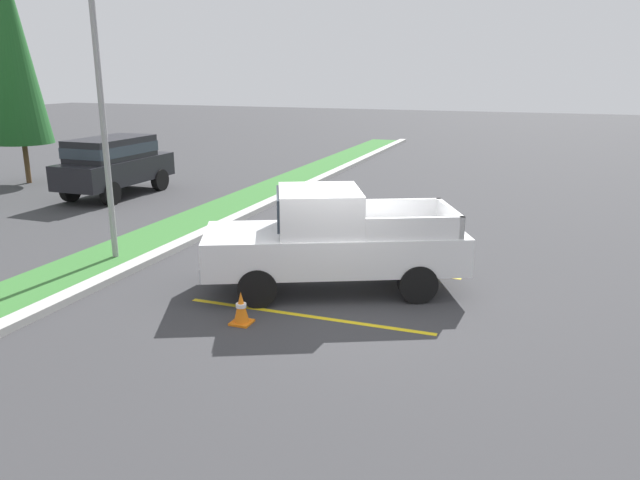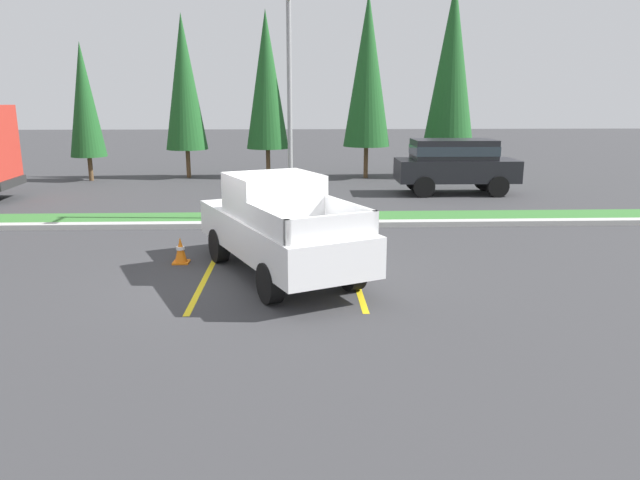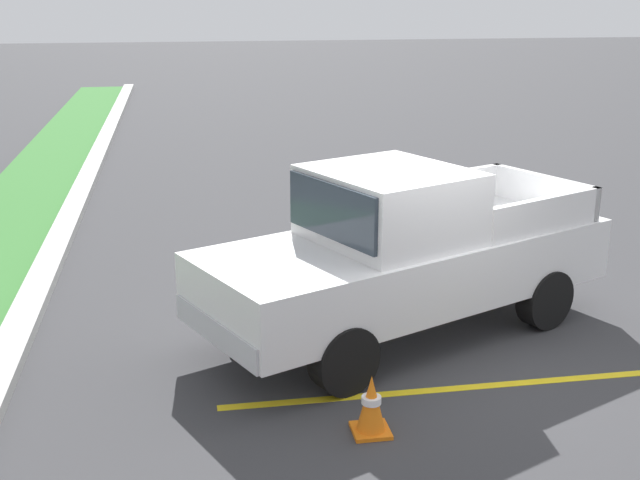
{
  "view_description": "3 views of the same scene",
  "coord_description": "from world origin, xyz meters",
  "views": [
    {
      "loc": [
        -10.62,
        -3.54,
        4.36
      ],
      "look_at": [
        1.25,
        0.83,
        0.84
      ],
      "focal_mm": 34.17,
      "sensor_mm": 36.0,
      "label": 1
    },
    {
      "loc": [
        1.0,
        -11.58,
        3.63
      ],
      "look_at": [
        1.46,
        0.14,
        0.78
      ],
      "focal_mm": 32.77,
      "sensor_mm": 36.0,
      "label": 2
    },
    {
      "loc": [
        -8.4,
        2.92,
        4.08
      ],
      "look_at": [
        0.87,
        1.32,
        1.18
      ],
      "focal_mm": 45.75,
      "sensor_mm": 36.0,
      "label": 3
    }
  ],
  "objects": [
    {
      "name": "ground_plane",
      "position": [
        0.0,
        0.0,
        0.0
      ],
      "size": [
        120.0,
        120.0,
        0.0
      ],
      "primitive_type": "plane",
      "color": "#38383A"
    },
    {
      "name": "traffic_cone",
      "position": [
        -1.65,
        1.26,
        0.29
      ],
      "size": [
        0.36,
        0.36,
        0.6
      ],
      "color": "orange",
      "rests_on": "ground"
    },
    {
      "name": "parking_line_near",
      "position": [
        -0.93,
        0.29,
        0.0
      ],
      "size": [
        0.12,
        4.8,
        0.01
      ],
      "primitive_type": "cube",
      "color": "yellow",
      "rests_on": "ground"
    },
    {
      "name": "pickup_truck_main",
      "position": [
        0.6,
        0.34,
        1.04
      ],
      "size": [
        3.88,
        5.53,
        2.1
      ],
      "color": "black",
      "rests_on": "ground"
    },
    {
      "name": "parking_line_far",
      "position": [
        2.17,
        0.29,
        0.0
      ],
      "size": [
        0.12,
        4.8,
        0.01
      ],
      "primitive_type": "cube",
      "color": "yellow",
      "rests_on": "ground"
    }
  ]
}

